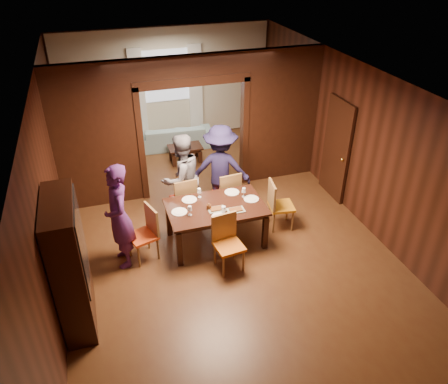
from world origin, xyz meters
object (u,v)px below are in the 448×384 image
object	(u,v)px
chair_left	(142,235)
hutch	(70,264)
coffee_table	(185,154)
chair_near	(229,245)
dining_table	(216,224)
chair_right	(282,205)
person_purple	(119,217)
person_navy	(221,169)
sofa	(174,136)
chair_far_l	(184,198)
person_grey	(182,178)
chair_far_r	(227,192)

from	to	relation	value
chair_left	hutch	size ratio (longest dim) A/B	0.48
coffee_table	chair_near	size ratio (longest dim) A/B	0.82
chair_left	dining_table	bearing A→B (deg)	75.29
chair_right	person_purple	bearing A→B (deg)	101.36
chair_left	person_navy	bearing A→B (deg)	104.89
chair_left	sofa	bearing A→B (deg)	143.49
chair_right	chair_far_l	distance (m)	1.86
person_purple	chair_right	bearing A→B (deg)	88.19
person_purple	person_navy	size ratio (longest dim) A/B	1.03
sofa	chair_near	size ratio (longest dim) A/B	2.04
person_grey	dining_table	distance (m)	1.13
chair_left	chair_right	world-z (taller)	same
person_purple	chair_near	size ratio (longest dim) A/B	1.90
chair_left	chair_far_l	distance (m)	1.30
chair_left	hutch	bearing A→B (deg)	-63.21
person_grey	hutch	world-z (taller)	hutch
sofa	coffee_table	world-z (taller)	sofa
chair_right	coffee_table	bearing A→B (deg)	27.56
person_grey	dining_table	size ratio (longest dim) A/B	1.04
person_purple	person_grey	bearing A→B (deg)	123.94
person_grey	chair_right	distance (m)	1.94
person_navy	sofa	size ratio (longest dim) A/B	0.91
sofa	hutch	size ratio (longest dim) A/B	0.99
person_navy	chair_far_l	size ratio (longest dim) A/B	1.85
sofa	person_purple	bearing A→B (deg)	71.57
coffee_table	hutch	bearing A→B (deg)	-120.55
chair_left	chair_far_l	xyz separation A→B (m)	(0.93, 0.92, 0.00)
hutch	dining_table	bearing A→B (deg)	25.51
chair_left	chair_right	size ratio (longest dim) A/B	1.00
person_navy	coffee_table	world-z (taller)	person_navy
chair_near	chair_far_r	bearing A→B (deg)	66.52
chair_left	chair_far_r	world-z (taller)	same
person_purple	chair_left	bearing A→B (deg)	85.80
person_purple	chair_far_l	world-z (taller)	person_purple
chair_far_l	sofa	bearing A→B (deg)	-102.98
chair_far_r	hutch	world-z (taller)	hutch
dining_table	chair_left	size ratio (longest dim) A/B	1.75
person_navy	person_purple	bearing A→B (deg)	51.24
chair_near	chair_far_l	bearing A→B (deg)	96.36
person_grey	coffee_table	bearing A→B (deg)	-128.37
person_grey	coffee_table	world-z (taller)	person_grey
person_purple	chair_right	xyz separation A→B (m)	(2.96, 0.15, -0.43)
chair_left	person_grey	bearing A→B (deg)	119.50
person_navy	chair_near	bearing A→B (deg)	99.87
chair_far_l	person_navy	bearing A→B (deg)	-170.60
person_purple	chair_far_l	distance (m)	1.62
dining_table	chair_right	xyz separation A→B (m)	(1.31, 0.08, 0.10)
person_navy	chair_left	world-z (taller)	person_navy
person_purple	chair_far_r	size ratio (longest dim) A/B	1.90
chair_far_l	chair_right	bearing A→B (deg)	151.41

